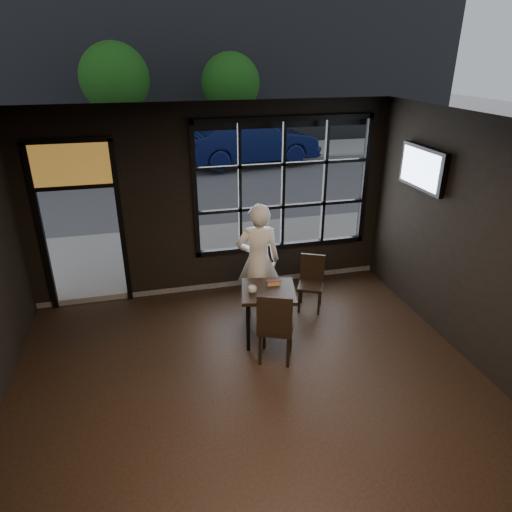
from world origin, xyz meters
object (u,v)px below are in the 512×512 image
object	(u,v)px
navy_car	(251,142)
cafe_table	(268,314)
man	(258,261)
chair_near	(276,324)

from	to	relation	value
navy_car	cafe_table	bearing A→B (deg)	159.69
man	navy_car	size ratio (longest dim) A/B	0.38
chair_near	cafe_table	bearing A→B (deg)	-69.34
chair_near	man	xyz separation A→B (m)	(0.06, 1.20, 0.39)
chair_near	man	world-z (taller)	man
cafe_table	chair_near	distance (m)	0.49
cafe_table	navy_car	bearing A→B (deg)	90.00
navy_car	man	bearing A→B (deg)	159.02
chair_near	man	size ratio (longest dim) A/B	0.58
chair_near	navy_car	xyz separation A→B (m)	(2.38, 11.28, 0.37)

